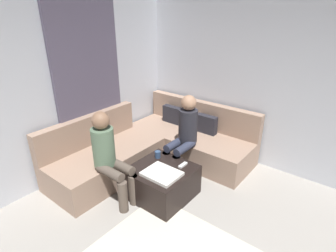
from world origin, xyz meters
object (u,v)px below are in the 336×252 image
object	(u,v)px
game_remote	(183,165)
person_on_couch_back	(184,133)
ottoman	(162,182)
sectional_couch	(156,147)
person_on_couch_side	(109,154)
coffee_mug	(158,154)

from	to	relation	value
game_remote	person_on_couch_back	world-z (taller)	person_on_couch_back
ottoman	game_remote	xyz separation A→B (m)	(0.18, 0.22, 0.22)
sectional_couch	person_on_couch_side	distance (m)	1.12
game_remote	coffee_mug	bearing A→B (deg)	-174.29
ottoman	coffee_mug	bearing A→B (deg)	140.71
ottoman	person_on_couch_side	world-z (taller)	person_on_couch_side
ottoman	person_on_couch_back	distance (m)	0.80
coffee_mug	ottoman	bearing A→B (deg)	-39.29
sectional_couch	coffee_mug	xyz separation A→B (m)	(0.41, -0.42, 0.19)
game_remote	person_on_couch_side	size ratio (longest dim) A/B	0.12
coffee_mug	game_remote	size ratio (longest dim) A/B	0.63
person_on_couch_back	sectional_couch	bearing A→B (deg)	6.17
sectional_couch	person_on_couch_back	bearing A→B (deg)	6.17
coffee_mug	person_on_couch_side	bearing A→B (deg)	-112.42
coffee_mug	person_on_couch_back	size ratio (longest dim) A/B	0.08
sectional_couch	ottoman	distance (m)	0.87
sectional_couch	coffee_mug	bearing A→B (deg)	-46.09
sectional_couch	ottoman	bearing A→B (deg)	-43.86
ottoman	game_remote	bearing A→B (deg)	50.71
sectional_couch	coffee_mug	world-z (taller)	sectional_couch
sectional_couch	ottoman	size ratio (longest dim) A/B	3.36
ottoman	coffee_mug	world-z (taller)	coffee_mug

